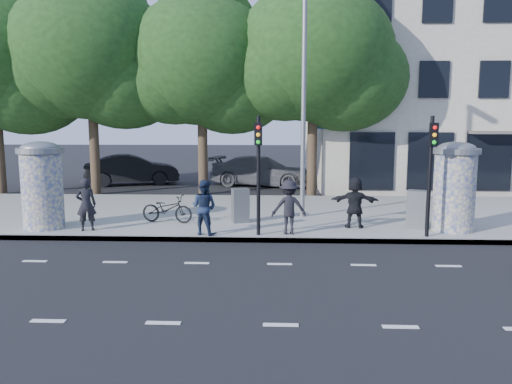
{
  "coord_description": "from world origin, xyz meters",
  "views": [
    {
      "loc": [
        -0.08,
        -10.21,
        3.42
      ],
      "look_at": [
        -0.66,
        3.5,
        1.45
      ],
      "focal_mm": 35.0,
      "sensor_mm": 36.0,
      "label": 1
    }
  ],
  "objects_px": {
    "ped_f": "(355,202)",
    "cabinet_right": "(416,209)",
    "ad_column_right": "(455,184)",
    "cabinet_left": "(240,205)",
    "car_mid": "(132,170)",
    "bicycle": "(167,209)",
    "ped_b": "(86,205)",
    "traffic_pole_near": "(258,163)",
    "ped_d": "(289,207)",
    "street_lamp": "(304,78)",
    "traffic_pole_far": "(431,164)",
    "ad_column_left": "(42,183)",
    "ped_c": "(204,207)",
    "car_right": "(262,171)"
  },
  "relations": [
    {
      "from": "ped_b",
      "to": "car_mid",
      "type": "relative_size",
      "value": 0.32
    },
    {
      "from": "ped_b",
      "to": "bicycle",
      "type": "relative_size",
      "value": 0.93
    },
    {
      "from": "traffic_pole_far",
      "to": "ped_d",
      "type": "relative_size",
      "value": 2.17
    },
    {
      "from": "traffic_pole_far",
      "to": "street_lamp",
      "type": "distance_m",
      "value": 5.12
    },
    {
      "from": "ped_b",
      "to": "ped_c",
      "type": "xyz_separation_m",
      "value": [
        3.59,
        -0.36,
        0.01
      ]
    },
    {
      "from": "car_mid",
      "to": "traffic_pole_far",
      "type": "bearing_deg",
      "value": -154.4
    },
    {
      "from": "ad_column_left",
      "to": "ped_b",
      "type": "distance_m",
      "value": 1.59
    },
    {
      "from": "traffic_pole_far",
      "to": "ped_f",
      "type": "bearing_deg",
      "value": 148.18
    },
    {
      "from": "ped_f",
      "to": "car_mid",
      "type": "relative_size",
      "value": 0.32
    },
    {
      "from": "ad_column_left",
      "to": "ad_column_right",
      "type": "bearing_deg",
      "value": 0.92
    },
    {
      "from": "car_mid",
      "to": "cabinet_left",
      "type": "bearing_deg",
      "value": -166.58
    },
    {
      "from": "ped_b",
      "to": "cabinet_right",
      "type": "xyz_separation_m",
      "value": [
        9.93,
        0.72,
        -0.2
      ]
    },
    {
      "from": "ad_column_right",
      "to": "traffic_pole_far",
      "type": "distance_m",
      "value": 1.52
    },
    {
      "from": "street_lamp",
      "to": "ped_d",
      "type": "distance_m",
      "value": 4.69
    },
    {
      "from": "ped_f",
      "to": "bicycle",
      "type": "relative_size",
      "value": 0.92
    },
    {
      "from": "car_right",
      "to": "street_lamp",
      "type": "bearing_deg",
      "value": -155.66
    },
    {
      "from": "ad_column_right",
      "to": "cabinet_left",
      "type": "xyz_separation_m",
      "value": [
        -6.45,
        0.92,
        -0.84
      ]
    },
    {
      "from": "ad_column_right",
      "to": "ped_b",
      "type": "bearing_deg",
      "value": -177.43
    },
    {
      "from": "bicycle",
      "to": "cabinet_left",
      "type": "xyz_separation_m",
      "value": [
        2.36,
        0.14,
        0.1
      ]
    },
    {
      "from": "traffic_pole_near",
      "to": "cabinet_right",
      "type": "relative_size",
      "value": 2.9
    },
    {
      "from": "ad_column_left",
      "to": "ped_b",
      "type": "bearing_deg",
      "value": -11.45
    },
    {
      "from": "ped_d",
      "to": "cabinet_right",
      "type": "distance_m",
      "value": 4.01
    },
    {
      "from": "bicycle",
      "to": "car_mid",
      "type": "relative_size",
      "value": 0.35
    },
    {
      "from": "ad_column_left",
      "to": "ped_c",
      "type": "distance_m",
      "value": 5.11
    },
    {
      "from": "traffic_pole_near",
      "to": "ped_c",
      "type": "distance_m",
      "value": 2.03
    },
    {
      "from": "ped_d",
      "to": "ped_f",
      "type": "height_order",
      "value": "ped_f"
    },
    {
      "from": "street_lamp",
      "to": "ped_f",
      "type": "xyz_separation_m",
      "value": [
        1.52,
        -1.67,
        -3.86
      ]
    },
    {
      "from": "bicycle",
      "to": "ad_column_right",
      "type": "bearing_deg",
      "value": -84.47
    },
    {
      "from": "ped_f",
      "to": "cabinet_left",
      "type": "distance_m",
      "value": 3.63
    },
    {
      "from": "ped_c",
      "to": "bicycle",
      "type": "distance_m",
      "value": 2.21
    },
    {
      "from": "ad_column_left",
      "to": "bicycle",
      "type": "height_order",
      "value": "ad_column_left"
    },
    {
      "from": "ad_column_left",
      "to": "ped_f",
      "type": "relative_size",
      "value": 1.69
    },
    {
      "from": "ped_f",
      "to": "cabinet_right",
      "type": "bearing_deg",
      "value": -174.72
    },
    {
      "from": "ad_column_left",
      "to": "cabinet_right",
      "type": "xyz_separation_m",
      "value": [
        11.38,
        0.43,
        -0.8
      ]
    },
    {
      "from": "traffic_pole_near",
      "to": "ped_d",
      "type": "distance_m",
      "value": 1.58
    },
    {
      "from": "ad_column_right",
      "to": "street_lamp",
      "type": "distance_m",
      "value": 5.81
    },
    {
      "from": "ad_column_right",
      "to": "traffic_pole_near",
      "type": "height_order",
      "value": "traffic_pole_near"
    },
    {
      "from": "bicycle",
      "to": "car_right",
      "type": "relative_size",
      "value": 0.32
    },
    {
      "from": "street_lamp",
      "to": "bicycle",
      "type": "bearing_deg",
      "value": -165.46
    },
    {
      "from": "traffic_pole_far",
      "to": "ad_column_right",
      "type": "bearing_deg",
      "value": 42.21
    },
    {
      "from": "bicycle",
      "to": "car_mid",
      "type": "distance_m",
      "value": 11.41
    },
    {
      "from": "car_right",
      "to": "ped_d",
      "type": "bearing_deg",
      "value": -160.38
    },
    {
      "from": "ad_column_right",
      "to": "ped_b",
      "type": "height_order",
      "value": "ad_column_right"
    },
    {
      "from": "traffic_pole_far",
      "to": "car_mid",
      "type": "relative_size",
      "value": 0.7
    },
    {
      "from": "ad_column_right",
      "to": "ped_f",
      "type": "bearing_deg",
      "value": 174.81
    },
    {
      "from": "cabinet_right",
      "to": "street_lamp",
      "type": "bearing_deg",
      "value": 173.74
    },
    {
      "from": "ped_b",
      "to": "bicycle",
      "type": "distance_m",
      "value": 2.52
    },
    {
      "from": "ad_column_right",
      "to": "car_right",
      "type": "xyz_separation_m",
      "value": [
        -6.08,
        11.22,
        -0.76
      ]
    },
    {
      "from": "traffic_pole_far",
      "to": "ped_d",
      "type": "xyz_separation_m",
      "value": [
        -3.93,
        0.23,
        -1.3
      ]
    },
    {
      "from": "cabinet_right",
      "to": "cabinet_left",
      "type": "bearing_deg",
      "value": -166.77
    }
  ]
}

